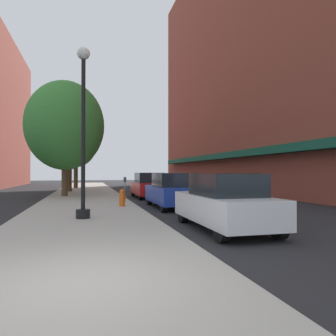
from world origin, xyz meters
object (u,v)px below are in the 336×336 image
fire_hydrant (122,198)px  tree_far (76,144)px  tree_near (65,126)px  car_red (148,186)px  parking_meter_near (125,186)px  car_blue (172,191)px  lamppost (83,129)px  car_white (224,202)px  tree_mid (69,139)px

fire_hydrant → tree_far: bearing=98.3°
tree_near → car_red: size_ratio=1.77×
parking_meter_near → tree_near: (-3.40, 5.02, 3.83)m
car_blue → car_red: bearing=89.5°
parking_meter_near → car_blue: (1.95, -2.45, -0.14)m
tree_far → car_blue: 19.23m
fire_hydrant → tree_far: 18.67m
lamppost → parking_meter_near: (2.11, 5.82, -2.25)m
car_white → car_red: bearing=91.1°
fire_hydrant → car_white: 6.59m
tree_near → tree_mid: bearing=89.7°
tree_far → car_blue: tree_far is taller
fire_hydrant → tree_mid: 13.39m
tree_far → car_blue: bearing=-74.7°
fire_hydrant → tree_far: tree_far is taller
parking_meter_near → tree_mid: tree_mid is taller
lamppost → car_red: (4.06, 9.33, -2.39)m
lamppost → parking_meter_near: lamppost is taller
tree_near → car_white: tree_near is taller
tree_far → car_blue: (4.98, -18.21, -3.69)m
lamppost → tree_far: tree_far is taller
fire_hydrant → tree_far: size_ratio=0.12×
car_white → car_red: 11.97m
lamppost → tree_mid: size_ratio=0.91×
parking_meter_near → tree_mid: 11.26m
tree_far → car_white: (4.98, -24.20, -3.69)m
fire_hydrant → parking_meter_near: parking_meter_near is taller
tree_far → car_blue: size_ratio=1.56×
fire_hydrant → tree_near: size_ratio=0.10×
car_red → car_white: bearing=-90.2°
tree_far → car_red: (4.98, -12.23, -3.69)m
car_blue → tree_mid: bearing=112.3°
lamppost → fire_hydrant: 4.75m
tree_near → tree_mid: tree_near is taller
car_red → tree_far: bearing=112.0°
lamppost → car_red: size_ratio=1.37×
lamppost → tree_mid: tree_mid is taller
tree_mid → car_red: size_ratio=1.51×
lamppost → tree_mid: (-1.26, 16.00, 1.17)m
parking_meter_near → tree_near: bearing=124.1°
fire_hydrant → tree_near: bearing=112.4°
tree_near → car_blue: tree_near is taller
car_white → parking_meter_near: bearing=104.1°
fire_hydrant → car_red: car_red is taller
car_white → car_red: size_ratio=1.00×
fire_hydrant → car_white: bearing=-69.2°
lamppost → car_red: bearing=66.5°
lamppost → tree_near: 11.03m
car_red → tree_mid: bearing=128.4°
parking_meter_near → tree_far: bearing=100.9°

